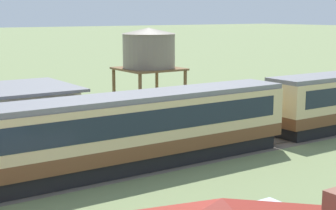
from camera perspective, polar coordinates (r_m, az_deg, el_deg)
name	(u,v)px	position (r m, az deg, el deg)	size (l,w,h in m)	color
ground_plane	(210,149)	(33.65, 4.71, -4.88)	(600.00, 600.00, 0.00)	#707F51
passenger_train	(135,127)	(29.08, -3.68, -2.49)	(65.25, 3.19, 4.25)	brown
railway_track	(134,168)	(29.63, -3.79, -6.95)	(138.52, 3.60, 0.04)	#665B51
water_tower	(149,50)	(43.32, -2.14, 6.16)	(4.89, 4.89, 7.52)	brown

